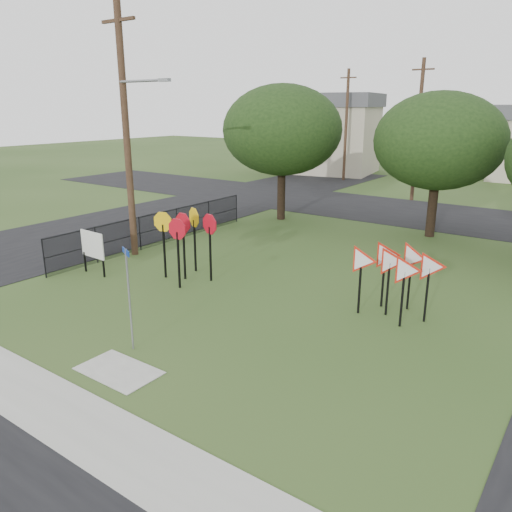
% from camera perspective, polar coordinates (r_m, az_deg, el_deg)
% --- Properties ---
extents(ground, '(140.00, 140.00, 0.00)m').
position_cam_1_polar(ground, '(14.13, -7.81, -8.98)').
color(ground, '#2B471A').
extents(sidewalk, '(30.00, 1.60, 0.02)m').
position_cam_1_polar(sidewalk, '(11.86, -22.38, -15.56)').
color(sidewalk, '#9D9D95').
rests_on(sidewalk, ground).
extents(street_left, '(8.00, 50.00, 0.02)m').
position_cam_1_polar(street_left, '(28.98, -11.59, 4.30)').
color(street_left, black).
rests_on(street_left, ground).
extents(street_far, '(60.00, 8.00, 0.02)m').
position_cam_1_polar(street_far, '(31.06, 18.41, 4.60)').
color(street_far, black).
rests_on(street_far, ground).
extents(curb_pad, '(2.00, 1.20, 0.02)m').
position_cam_1_polar(curb_pad, '(12.71, -15.41, -12.53)').
color(curb_pad, '#9D9D95').
rests_on(curb_pad, ground).
extents(street_name_sign, '(0.52, 0.26, 2.72)m').
position_cam_1_polar(street_name_sign, '(13.06, -14.32, -4.05)').
color(street_name_sign, gray).
rests_on(street_name_sign, ground).
extents(stop_sign_cluster, '(2.36, 1.92, 2.49)m').
position_cam_1_polar(stop_sign_cluster, '(18.02, -8.04, 2.95)').
color(stop_sign_cluster, black).
rests_on(stop_sign_cluster, ground).
extents(yield_sign_cluster, '(2.75, 1.66, 2.19)m').
position_cam_1_polar(yield_sign_cluster, '(15.30, 15.75, -0.93)').
color(yield_sign_cluster, black).
rests_on(yield_sign_cluster, ground).
extents(info_board, '(1.33, 0.10, 1.66)m').
position_cam_1_polar(info_board, '(19.53, -18.19, 1.07)').
color(info_board, black).
rests_on(info_board, ground).
extents(utility_pole_main, '(3.55, 0.33, 10.00)m').
position_cam_1_polar(utility_pole_main, '(21.13, -14.53, 13.85)').
color(utility_pole_main, '#4B3322').
rests_on(utility_pole_main, ground).
extents(far_pole_a, '(1.40, 0.24, 9.00)m').
position_cam_1_polar(far_pole_a, '(34.91, 18.00, 13.52)').
color(far_pole_a, '#4B3322').
rests_on(far_pole_a, ground).
extents(far_pole_c, '(1.40, 0.24, 9.00)m').
position_cam_1_polar(far_pole_c, '(43.48, 10.26, 14.54)').
color(far_pole_c, '#4B3322').
rests_on(far_pole_c, ground).
extents(fence_run, '(0.05, 11.55, 1.50)m').
position_cam_1_polar(fence_run, '(23.17, -11.01, 3.20)').
color(fence_run, black).
rests_on(fence_run, ground).
extents(house_left, '(10.58, 8.88, 7.20)m').
position_cam_1_polar(house_left, '(48.89, 7.96, 13.75)').
color(house_left, beige).
rests_on(house_left, ground).
extents(tree_near_left, '(6.40, 6.40, 7.27)m').
position_cam_1_polar(tree_near_left, '(27.54, 3.01, 14.16)').
color(tree_near_left, black).
rests_on(tree_near_left, ground).
extents(tree_near_mid, '(6.00, 6.00, 6.80)m').
position_cam_1_polar(tree_near_mid, '(25.14, 20.19, 12.22)').
color(tree_near_mid, black).
rests_on(tree_near_mid, ground).
extents(tree_far_left, '(6.80, 6.80, 7.73)m').
position_cam_1_polar(tree_far_left, '(46.39, 3.36, 15.60)').
color(tree_far_left, black).
rests_on(tree_far_left, ground).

